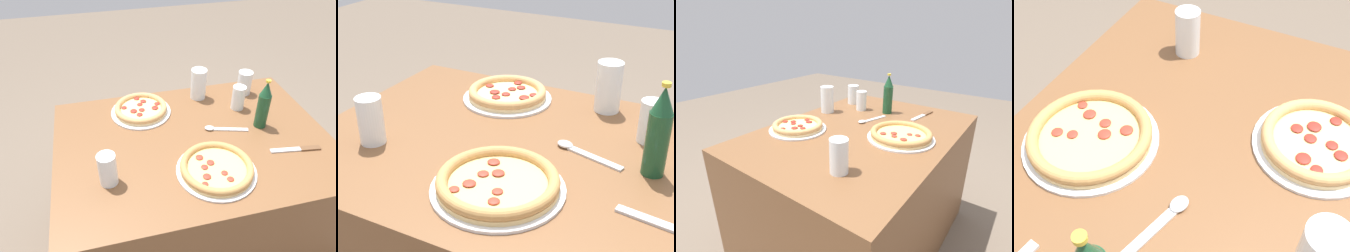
# 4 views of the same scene
# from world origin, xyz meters

# --- Properties ---
(table) EXTENTS (1.21, 0.86, 0.70)m
(table) POSITION_xyz_m (0.00, 0.00, 0.35)
(table) COLOR brown
(table) RESTS_ON ground_plane
(pizza_margherita) EXTENTS (0.32, 0.32, 0.04)m
(pizza_margherita) POSITION_xyz_m (0.02, -0.21, 0.72)
(pizza_margherita) COLOR silver
(pizza_margherita) RESTS_ON table
(pizza_salami) EXTENTS (0.29, 0.29, 0.04)m
(pizza_salami) POSITION_xyz_m (-0.19, 0.26, 0.72)
(pizza_salami) COLOR silver
(pizza_salami) RESTS_ON table
(glass_red_wine) EXTENTS (0.07, 0.07, 0.13)m
(glass_red_wine) POSITION_xyz_m (-0.39, -0.16, 0.76)
(glass_red_wine) COLOR white
(glass_red_wine) RESTS_ON table
(glass_lemonade) EXTENTS (0.08, 0.08, 0.16)m
(glass_lemonade) POSITION_xyz_m (0.12, 0.33, 0.77)
(glass_lemonade) COLOR white
(glass_lemonade) RESTS_ON table
(glass_cola) EXTENTS (0.06, 0.06, 0.12)m
(glass_cola) POSITION_xyz_m (0.28, 0.19, 0.75)
(glass_cola) COLOR white
(glass_cola) RESTS_ON table
(beer_bottle) EXTENTS (0.06, 0.06, 0.24)m
(beer_bottle) POSITION_xyz_m (0.33, 0.03, 0.81)
(beer_bottle) COLOR #194728
(beer_bottle) RESTS_ON table
(knife) EXTENTS (0.22, 0.05, 0.01)m
(knife) POSITION_xyz_m (0.41, -0.17, 0.70)
(knife) COLOR brown
(knife) RESTS_ON table
(spoon) EXTENTS (0.20, 0.08, 0.02)m
(spoon) POSITION_xyz_m (0.13, 0.04, 0.71)
(spoon) COLOR silver
(spoon) RESTS_ON table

